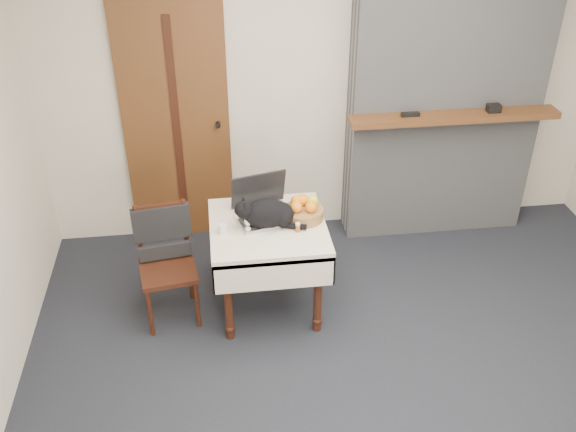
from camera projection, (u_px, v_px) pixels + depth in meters
name	position (u px, v px, depth m)	size (l,w,h in m)	color
ground	(381.00, 392.00, 3.98)	(4.50, 4.50, 0.00)	black
room_shell	(385.00, 95.00, 3.43)	(4.52, 4.01, 2.61)	beige
door	(176.00, 124.00, 4.98)	(0.82, 0.10, 2.00)	brown
chimney	(447.00, 81.00, 4.94)	(1.62, 0.48, 2.60)	gray
side_table	(268.00, 238.00, 4.37)	(0.78, 0.78, 0.70)	black
laptop	(263.00, 206.00, 4.37)	(0.45, 0.41, 0.29)	#B7B7BC
cat	(268.00, 214.00, 4.24)	(0.48, 0.21, 0.23)	black
cream_jar	(223.00, 229.00, 4.20)	(0.06, 0.06, 0.07)	white
pill_bottle	(298.00, 227.00, 4.22)	(0.03, 0.03, 0.07)	#B05715
fruit_basket	(304.00, 210.00, 4.35)	(0.27, 0.27, 0.15)	olive
desk_clutter	(292.00, 216.00, 4.39)	(0.14, 0.02, 0.01)	black
chair	(165.00, 247.00, 4.37)	(0.43, 0.42, 0.84)	black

